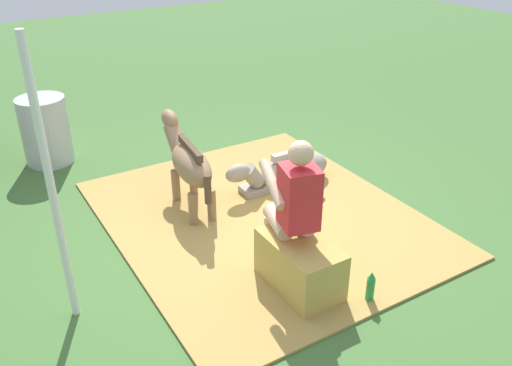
% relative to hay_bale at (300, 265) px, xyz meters
% --- Properties ---
extents(ground_plane, '(24.00, 24.00, 0.00)m').
position_rel_hay_bale_xyz_m(ground_plane, '(1.02, -0.16, -0.23)').
color(ground_plane, '#426B33').
extents(hay_patch, '(3.45, 2.92, 0.02)m').
position_rel_hay_bale_xyz_m(hay_patch, '(1.11, -0.32, -0.22)').
color(hay_patch, '#AD8C47').
rests_on(hay_patch, ground).
extents(hay_bale, '(0.76, 0.44, 0.46)m').
position_rel_hay_bale_xyz_m(hay_bale, '(0.00, 0.00, 0.00)').
color(hay_bale, tan).
rests_on(hay_bale, ground).
extents(person_seated, '(0.71, 0.52, 1.34)m').
position_rel_hay_bale_xyz_m(person_seated, '(0.16, -0.03, 0.51)').
color(person_seated, '#D8AD8C').
rests_on(person_seated, ground).
extents(pony_standing, '(1.35, 0.41, 0.90)m').
position_rel_hay_bale_xyz_m(pony_standing, '(1.71, 0.21, 0.31)').
color(pony_standing, '#8C6B4C').
rests_on(pony_standing, ground).
extents(pony_lying, '(0.41, 1.33, 0.42)m').
position_rel_hay_bale_xyz_m(pony_lying, '(1.58, -0.95, -0.04)').
color(pony_lying, gray).
rests_on(pony_lying, ground).
extents(soda_bottle, '(0.07, 0.07, 0.29)m').
position_rel_hay_bale_xyz_m(soda_bottle, '(-0.45, -0.39, -0.09)').
color(soda_bottle, '#268C3F').
rests_on(soda_bottle, ground).
extents(water_barrel, '(0.58, 0.58, 0.83)m').
position_rel_hay_bale_xyz_m(water_barrel, '(3.66, 1.23, 0.19)').
color(water_barrel, '#B2B2B7').
rests_on(water_barrel, ground).
extents(tent_pole_left, '(0.06, 0.06, 2.25)m').
position_rel_hay_bale_xyz_m(tent_pole_left, '(0.66, 1.72, 0.89)').
color(tent_pole_left, silver).
rests_on(tent_pole_left, ground).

